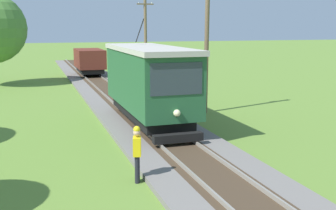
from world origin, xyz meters
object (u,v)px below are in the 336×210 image
object	(u,v)px
freight_car	(89,61)
track_worker	(137,151)
utility_pole_far	(146,38)
utility_pole_mid	(207,39)
red_tram	(149,81)

from	to	relation	value
freight_car	track_worker	bearing A→B (deg)	-94.74
utility_pole_far	track_worker	distance (m)	22.85
freight_car	utility_pole_far	bearing A→B (deg)	-57.89
utility_pole_mid	utility_pole_far	world-z (taller)	utility_pole_mid
red_tram	utility_pole_mid	xyz separation A→B (m)	(3.85, 2.13, 1.89)
utility_pole_mid	red_tram	bearing A→B (deg)	-151.11
track_worker	utility_pole_far	bearing A→B (deg)	90.11
freight_car	track_worker	size ratio (longest dim) A/B	2.91
red_tram	utility_pole_mid	size ratio (longest dim) A/B	1.07
utility_pole_mid	track_worker	bearing A→B (deg)	-124.13
freight_car	utility_pole_far	size ratio (longest dim) A/B	0.70
freight_car	utility_pole_far	world-z (taller)	utility_pole_far
utility_pole_far	red_tram	bearing A→B (deg)	-104.57
red_tram	utility_pole_far	xyz separation A→B (m)	(3.85, 14.83, 1.62)
utility_pole_mid	track_worker	size ratio (longest dim) A/B	4.47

